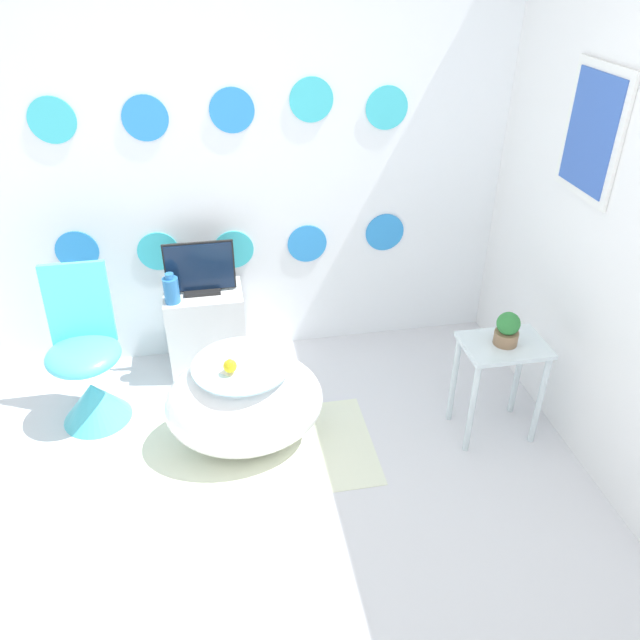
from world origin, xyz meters
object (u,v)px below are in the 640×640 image
(chair, at_px, (89,377))
(tv, at_px, (200,270))
(bathtub, at_px, (245,402))
(vase, at_px, (171,290))
(potted_plant_left, at_px, (507,329))

(chair, xyz_separation_m, tv, (0.64, 0.37, 0.40))
(bathtub, bearing_deg, chair, 156.40)
(chair, relative_size, vase, 4.89)
(bathtub, height_order, potted_plant_left, potted_plant_left)
(potted_plant_left, bearing_deg, vase, 154.71)
(chair, relative_size, tv, 2.23)
(chair, distance_m, tv, 0.84)
(bathtub, distance_m, chair, 0.88)
(bathtub, relative_size, chair, 0.92)
(bathtub, xyz_separation_m, chair, (-0.81, 0.35, 0.01))
(bathtub, height_order, vase, vase)
(chair, height_order, vase, chair)
(bathtub, relative_size, potted_plant_left, 4.63)
(chair, distance_m, potted_plant_left, 2.21)
(tv, relative_size, potted_plant_left, 2.26)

